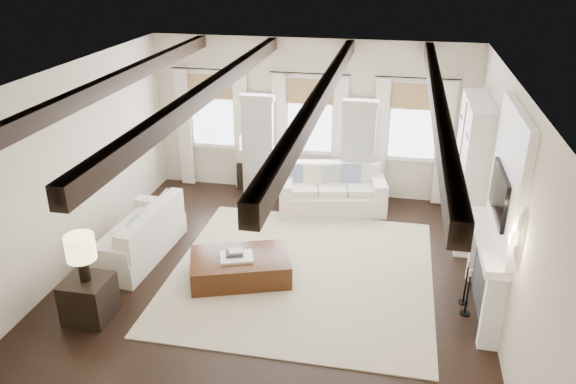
% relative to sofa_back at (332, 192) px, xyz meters
% --- Properties ---
extents(ground, '(7.50, 7.50, 0.00)m').
position_rel_sofa_back_xyz_m(ground, '(-0.57, -2.99, -0.36)').
color(ground, black).
rests_on(ground, ground).
extents(room_shell, '(6.54, 7.54, 3.22)m').
position_rel_sofa_back_xyz_m(room_shell, '(0.18, -2.10, 1.53)').
color(room_shell, beige).
rests_on(room_shell, ground).
extents(area_rug, '(4.10, 4.19, 0.02)m').
position_rel_sofa_back_xyz_m(area_rug, '(-0.14, -2.51, -0.35)').
color(area_rug, '#BEB497').
rests_on(area_rug, ground).
extents(sofa_back, '(2.21, 1.33, 0.89)m').
position_rel_sofa_back_xyz_m(sofa_back, '(0.00, 0.00, 0.00)').
color(sofa_back, silver).
rests_on(sofa_back, ground).
extents(sofa_left, '(1.03, 2.08, 0.87)m').
position_rel_sofa_back_xyz_m(sofa_left, '(-2.93, -2.49, -0.01)').
color(sofa_left, silver).
rests_on(sofa_left, ground).
extents(ottoman, '(1.75, 1.40, 0.40)m').
position_rel_sofa_back_xyz_m(ottoman, '(-1.07, -2.86, -0.16)').
color(ottoman, black).
rests_on(ottoman, ground).
extents(tray, '(0.60, 0.52, 0.04)m').
position_rel_sofa_back_xyz_m(tray, '(-1.10, -2.92, 0.06)').
color(tray, white).
rests_on(tray, ottoman).
extents(book_lower, '(0.31, 0.27, 0.04)m').
position_rel_sofa_back_xyz_m(book_lower, '(-1.15, -2.89, 0.10)').
color(book_lower, '#262628').
rests_on(book_lower, tray).
extents(book_upper, '(0.26, 0.23, 0.03)m').
position_rel_sofa_back_xyz_m(book_upper, '(-1.13, -2.87, 0.14)').
color(book_upper, beige).
rests_on(book_upper, book_lower).
extents(side_table_front, '(0.61, 0.61, 0.61)m').
position_rel_sofa_back_xyz_m(side_table_front, '(-2.88, -4.23, -0.05)').
color(side_table_front, black).
rests_on(side_table_front, ground).
extents(lamp_front, '(0.40, 0.40, 0.69)m').
position_rel_sofa_back_xyz_m(lamp_front, '(-2.88, -4.23, 0.72)').
color(lamp_front, black).
rests_on(lamp_front, side_table_front).
extents(side_table_back, '(0.40, 0.40, 0.59)m').
position_rel_sofa_back_xyz_m(side_table_back, '(-1.90, 0.70, -0.06)').
color(side_table_back, black).
rests_on(side_table_back, ground).
extents(lamp_back, '(0.36, 0.36, 0.61)m').
position_rel_sofa_back_xyz_m(lamp_back, '(-1.90, 0.70, 0.65)').
color(lamp_back, black).
rests_on(lamp_back, side_table_back).
extents(candlestick_near, '(0.15, 0.15, 0.73)m').
position_rel_sofa_back_xyz_m(candlestick_near, '(2.33, -3.12, -0.05)').
color(candlestick_near, black).
rests_on(candlestick_near, ground).
extents(candlestick_far, '(0.14, 0.14, 0.71)m').
position_rel_sofa_back_xyz_m(candlestick_far, '(2.33, -2.85, -0.06)').
color(candlestick_far, black).
rests_on(candlestick_far, ground).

